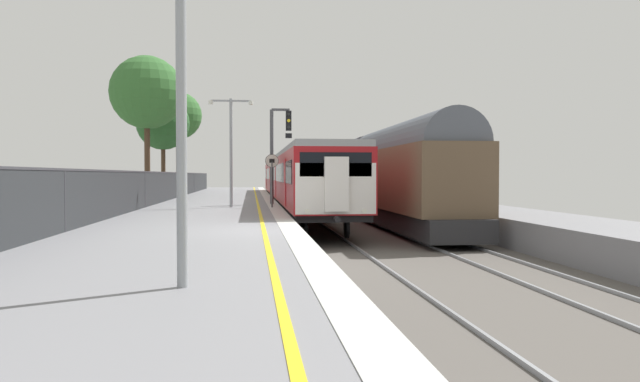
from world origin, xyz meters
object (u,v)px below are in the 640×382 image
object	(u,v)px
speed_limit_sign	(272,173)
platform_lamp_mid	(231,142)
background_tree_left	(147,95)
signal_gantry	(277,144)
platform_lamp_near	(181,36)
background_tree_right	(176,117)
commuter_train_at_platform	(294,178)
background_tree_centre	(164,125)
freight_train_adjacent_track	(348,173)

from	to	relation	value
speed_limit_sign	platform_lamp_mid	size ratio (longest dim) A/B	0.49
speed_limit_sign	platform_lamp_mid	distance (m)	2.37
platform_lamp_mid	background_tree_left	distance (m)	13.21
signal_gantry	platform_lamp_near	xyz separation A→B (m)	(-2.21, -22.20, 0.27)
platform_lamp_near	background_tree_left	bearing A→B (deg)	100.32
background_tree_left	background_tree_right	distance (m)	12.64
platform_lamp_near	platform_lamp_mid	world-z (taller)	platform_lamp_near
commuter_train_at_platform	platform_lamp_near	world-z (taller)	platform_lamp_near
commuter_train_at_platform	background_tree_centre	xyz separation A→B (m)	(-8.98, 4.99, 3.77)
speed_limit_sign	platform_lamp_near	bearing A→B (deg)	-95.50
platform_lamp_near	platform_lamp_mid	distance (m)	19.54
freight_train_adjacent_track	background_tree_right	xyz separation A→B (m)	(-13.01, 9.97, 4.78)
platform_lamp_near	background_tree_right	xyz separation A→B (m)	(-5.32, 43.57, 3.07)
commuter_train_at_platform	background_tree_centre	size ratio (longest dim) A/B	5.60
background_tree_left	freight_train_adjacent_track	bearing A→B (deg)	11.27
platform_lamp_near	background_tree_right	world-z (taller)	background_tree_right
commuter_train_at_platform	freight_train_adjacent_track	size ratio (longest dim) A/B	0.85
platform_lamp_near	background_tree_left	distance (m)	31.61
background_tree_centre	commuter_train_at_platform	bearing A→B (deg)	-29.05
freight_train_adjacent_track	signal_gantry	distance (m)	12.72
platform_lamp_near	background_tree_right	distance (m)	44.00
freight_train_adjacent_track	speed_limit_sign	bearing A→B (deg)	-111.90
signal_gantry	background_tree_left	bearing A→B (deg)	131.92
background_tree_centre	background_tree_right	distance (m)	7.62
signal_gantry	background_tree_left	xyz separation A→B (m)	(-7.85, 8.74, 3.53)
commuter_train_at_platform	speed_limit_sign	bearing A→B (deg)	-98.72
commuter_train_at_platform	background_tree_centre	distance (m)	10.95
platform_lamp_near	background_tree_centre	distance (m)	36.49
background_tree_right	commuter_train_at_platform	bearing A→B (deg)	-54.22
platform_lamp_mid	background_tree_centre	world-z (taller)	background_tree_centre
platform_lamp_mid	freight_train_adjacent_track	bearing A→B (deg)	61.33
signal_gantry	background_tree_right	size ratio (longest dim) A/B	0.57
freight_train_adjacent_track	background_tree_centre	distance (m)	13.67
signal_gantry	background_tree_centre	size ratio (longest dim) A/B	0.68
freight_train_adjacent_track	background_tree_centre	bearing A→B (deg)	169.22
freight_train_adjacent_track	background_tree_right	world-z (taller)	background_tree_right
commuter_train_at_platform	background_tree_left	distance (m)	10.70
platform_lamp_mid	signal_gantry	bearing A→B (deg)	50.22
freight_train_adjacent_track	platform_lamp_near	size ratio (longest dim) A/B	8.33
background_tree_centre	platform_lamp_mid	bearing A→B (deg)	-72.21
platform_lamp_near	platform_lamp_mid	size ratio (longest dim) A/B	1.13
commuter_train_at_platform	freight_train_adjacent_track	distance (m)	4.74
signal_gantry	platform_lamp_near	world-z (taller)	platform_lamp_near
speed_limit_sign	platform_lamp_mid	world-z (taller)	platform_lamp_mid
freight_train_adjacent_track	background_tree_right	size ratio (longest dim) A/B	5.46
commuter_train_at_platform	platform_lamp_near	bearing A→B (deg)	-96.75
freight_train_adjacent_track	background_tree_left	bearing A→B (deg)	-168.73
freight_train_adjacent_track	speed_limit_sign	xyz separation A→B (m)	(-5.85, -14.55, -0.03)
signal_gantry	platform_lamp_mid	xyz separation A→B (m)	(-2.21, -2.66, -0.05)
commuter_train_at_platform	speed_limit_sign	distance (m)	12.18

